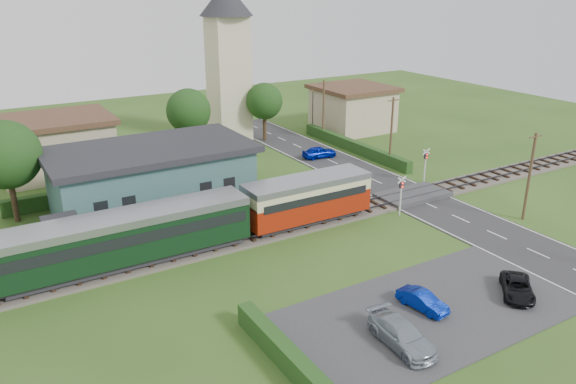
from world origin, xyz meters
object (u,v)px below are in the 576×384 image
train (78,247)px  car_park_blue (422,301)px  house_west (55,145)px  car_park_dark (517,287)px  car_on_road (319,152)px  car_park_silver (402,335)px  station_building (152,178)px  pedestrian_far (122,230)px  pedestrian_near (281,194)px  equipment_hut (63,236)px  crossing_signal_near (401,190)px  church_tower (228,51)px  house_east (353,108)px  crossing_signal_far (426,161)px

train → car_park_blue: size_ratio=13.95×
house_west → car_park_dark: bearing=-63.6°
car_on_road → car_park_silver: 32.93m
station_building → pedestrian_far: 7.57m
car_park_silver → car_park_blue: bearing=34.0°
car_on_road → pedestrian_far: 26.24m
pedestrian_near → pedestrian_far: pedestrian_far is taller
equipment_hut → station_building: (8.00, 5.79, 0.95)m
car_on_road → house_west: bearing=75.3°
train → house_west: house_west is taller
car_park_silver → pedestrian_near: size_ratio=2.47×
car_park_dark → car_on_road: bearing=123.6°
crossing_signal_near → car_park_silver: (-11.54, -13.21, -1.43)m
equipment_hut → car_park_blue: bearing=-46.1°
station_building → car_on_road: station_building is taller
station_building → car_park_blue: 24.13m
car_park_silver → pedestrian_near: bearing=81.1°
pedestrian_near → pedestrian_far: (-13.09, -0.66, 0.11)m
station_building → car_on_road: bearing=13.9°
train → pedestrian_far: size_ratio=21.85×
car_park_blue → equipment_hut: bearing=125.2°
equipment_hut → car_park_dark: 28.87m
church_tower → house_east: (15.00, -4.00, -7.43)m
car_park_blue → car_park_dark: (5.86, -1.79, -0.01)m
house_west → pedestrian_far: house_west is taller
train → church_tower: 35.41m
crossing_signal_far → pedestrian_far: crossing_signal_far is taller
station_building → car_on_road: 20.26m
house_east → pedestrian_far: 39.26m
church_tower → pedestrian_near: church_tower is taller
church_tower → car_on_road: 16.12m
train → car_park_silver: train is taller
crossing_signal_near → pedestrian_far: 21.32m
car_park_dark → pedestrian_far: bearing=179.4°
house_west → crossing_signal_near: (21.40, -25.41, -0.65)m
crossing_signal_far → crossing_signal_near: bearing=-146.3°
house_west → car_park_dark: house_west is taller
crossing_signal_near → car_park_blue: crossing_signal_near is taller
church_tower → pedestrian_near: bearing=-105.3°
house_west → pedestrian_far: (0.75, -20.15, -1.35)m
equipment_hut → car_park_dark: (22.06, -18.59, -1.16)m
station_building → car_park_dark: size_ratio=4.42×
house_west → house_east: (35.00, -1.00, 0.00)m
car_on_road → pedestrian_near: pedestrian_near is taller
house_west → church_tower: bearing=8.5°
house_east → car_park_blue: size_ratio=2.84×
house_east → car_park_silver: house_east is taller
equipment_hut → car_park_silver: bearing=-55.6°
church_tower → car_on_road: (4.57, -12.15, -9.56)m
train → church_tower: church_tower is taller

